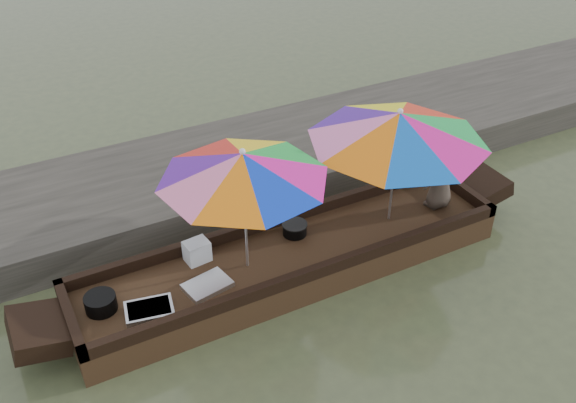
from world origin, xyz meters
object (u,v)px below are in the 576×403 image
charcoal_grill (295,229)px  cooking_pot (101,303)px  boat_hull (292,262)px  umbrella_bow (245,211)px  tray_crayfish (149,311)px  umbrella_stern (394,167)px  tray_scallop (207,285)px  supply_bag (197,251)px  vendor (441,173)px

charcoal_grill → cooking_pot: bearing=-175.1°
boat_hull → umbrella_bow: umbrella_bow is taller
tray_crayfish → umbrella_stern: (3.25, 0.24, 0.73)m
boat_hull → umbrella_bow: (-0.59, 0.00, 0.95)m
tray_scallop → charcoal_grill: bearing=17.4°
supply_bag → umbrella_bow: bearing=-37.0°
tray_scallop → supply_bag: (0.08, 0.50, 0.10)m
charcoal_grill → supply_bag: bearing=176.1°
boat_hull → tray_crayfish: (-1.84, -0.24, 0.22)m
cooking_pot → vendor: vendor is taller
supply_bag → umbrella_bow: (0.48, -0.36, 0.65)m
charcoal_grill → umbrella_stern: umbrella_stern is taller
boat_hull → charcoal_grill: 0.41m
tray_crayfish → umbrella_bow: bearing=11.0°
cooking_pot → tray_scallop: cooking_pot is taller
charcoal_grill → vendor: size_ratio=0.30×
vendor → umbrella_bow: (-2.73, 0.05, 0.28)m
cooking_pot → tray_crayfish: cooking_pot is taller
boat_hull → supply_bag: 1.16m
charcoal_grill → vendor: 2.03m
umbrella_stern → tray_scallop: bearing=-176.8°
charcoal_grill → boat_hull: bearing=-123.9°
tray_crayfish → tray_scallop: size_ratio=1.00×
cooking_pot → umbrella_bow: umbrella_bow is taller
cooking_pot → umbrella_stern: umbrella_stern is taller
cooking_pot → charcoal_grill: cooking_pot is taller
boat_hull → supply_bag: size_ratio=18.99×
boat_hull → tray_crayfish: bearing=-172.4°
charcoal_grill → umbrella_bow: (-0.77, -0.28, 0.70)m
umbrella_stern → charcoal_grill: bearing=167.4°
boat_hull → umbrella_bow: bearing=180.0°
cooking_pot → tray_scallop: (1.13, -0.21, -0.06)m
supply_bag → tray_scallop: bearing=-99.0°
cooking_pot → charcoal_grill: 2.47m
boat_hull → supply_bag: bearing=161.3°
tray_crayfish → vendor: (3.99, 0.20, 0.45)m
cooking_pot → umbrella_bow: size_ratio=0.18×
charcoal_grill → vendor: bearing=-9.3°
tray_crayfish → boat_hull: bearing=7.6°
tray_scallop → supply_bag: supply_bag is taller
tray_scallop → umbrella_stern: 2.67m
tray_scallop → umbrella_bow: (0.56, 0.14, 0.74)m
tray_scallop → supply_bag: 0.52m
tray_scallop → boat_hull: bearing=7.1°
cooking_pot → tray_crayfish: size_ratio=0.68×
supply_bag → umbrella_bow: size_ratio=0.15×
boat_hull → umbrella_bow: 1.12m
supply_bag → charcoal_grill: bearing=-3.9°
boat_hull → tray_scallop: tray_scallop is taller
tray_scallop → charcoal_grill: 1.39m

